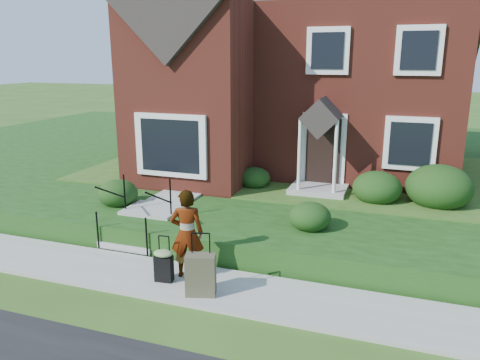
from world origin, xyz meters
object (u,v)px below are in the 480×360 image
at_px(front_steps, 144,222).
at_px(suitcase_black, 164,264).
at_px(suitcase_olive, 201,275).
at_px(woman, 187,234).

bearing_deg(front_steps, suitcase_black, -50.85).
bearing_deg(suitcase_olive, suitcase_black, 148.10).
distance_m(woman, suitcase_olive, 1.00).
height_order(front_steps, woman, woman).
bearing_deg(woman, suitcase_olive, 112.89).
xyz_separation_m(suitcase_black, suitcase_olive, (0.92, -0.26, 0.04)).
bearing_deg(front_steps, suitcase_olive, -41.45).
relative_size(woman, suitcase_black, 1.93).
bearing_deg(suitcase_black, suitcase_olive, -21.38).
distance_m(woman, suitcase_black, 0.75).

